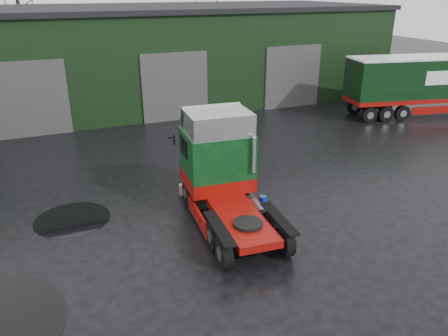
# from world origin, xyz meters

# --- Properties ---
(ground) EXTENTS (100.00, 100.00, 0.00)m
(ground) POSITION_xyz_m (0.00, 0.00, 0.00)
(ground) COLOR black
(warehouse) EXTENTS (32.40, 12.40, 6.30)m
(warehouse) POSITION_xyz_m (2.00, 20.00, 3.16)
(warehouse) COLOR black
(warehouse) RESTS_ON ground
(hero_tractor) EXTENTS (2.96, 6.08, 3.67)m
(hero_tractor) POSITION_xyz_m (-0.08, 0.97, 1.83)
(hero_tractor) COLOR #0B3715
(hero_tractor) RESTS_ON ground
(lorry_right) EXTENTS (14.10, 5.19, 3.65)m
(lorry_right) POSITION_xyz_m (17.00, 9.00, 1.83)
(lorry_right) COLOR silver
(lorry_right) RESTS_ON ground
(wash_bucket) EXTENTS (0.35, 0.35, 0.27)m
(wash_bucket) POSITION_xyz_m (1.70, 2.12, 0.14)
(wash_bucket) COLOR #081FB9
(wash_bucket) RESTS_ON ground
(tree_back_a) EXTENTS (4.40, 4.40, 9.50)m
(tree_back_a) POSITION_xyz_m (-6.00, 30.00, 4.75)
(tree_back_a) COLOR black
(tree_back_a) RESTS_ON ground
(tree_back_b) EXTENTS (4.40, 4.40, 7.50)m
(tree_back_b) POSITION_xyz_m (10.00, 30.00, 3.75)
(tree_back_b) COLOR black
(tree_back_b) RESTS_ON ground
(puddle_1) EXTENTS (1.94, 1.94, 0.01)m
(puddle_1) POSITION_xyz_m (1.66, 5.00, 0.00)
(puddle_1) COLOR black
(puddle_1) RESTS_ON ground
(puddle_4) EXTENTS (2.58, 2.58, 0.01)m
(puddle_4) POSITION_xyz_m (-4.98, 3.60, 0.00)
(puddle_4) COLOR black
(puddle_4) RESTS_ON ground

